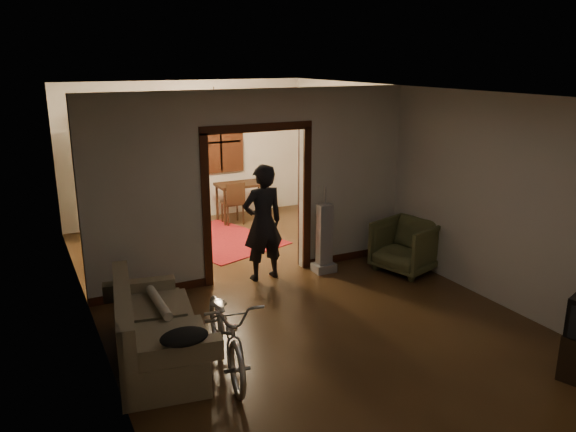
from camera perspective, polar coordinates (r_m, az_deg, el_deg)
floor at (r=8.08m, az=-0.96°, el=-7.69°), size 5.00×8.50×0.01m
ceiling at (r=7.43m, az=-1.06°, el=12.54°), size 5.00×8.50×0.01m
wall_back at (r=11.54m, az=-10.20°, el=6.47°), size 5.00×0.02×2.80m
wall_left at (r=6.97m, az=-19.89°, el=-0.32°), size 0.02×8.50×2.80m
wall_right at (r=8.97m, az=13.59°, el=3.64°), size 0.02×8.50×2.80m
partition_wall at (r=8.30m, az=-3.24°, el=3.10°), size 5.00×0.14×2.80m
door_casing at (r=8.37m, az=-3.21°, el=1.09°), size 1.74×0.20×2.32m
far_window at (r=11.70m, az=-6.87°, el=7.47°), size 0.98×0.06×1.28m
chandelier at (r=9.77m, az=-7.48°, el=10.55°), size 0.24×0.24×0.24m
light_switch at (r=8.73m, az=3.32°, el=2.72°), size 0.08×0.01×0.12m
sofa at (r=6.40m, az=-13.16°, el=-10.47°), size 1.13×2.00×0.87m
rolled_paper at (r=6.64m, az=-12.99°, el=-8.54°), size 0.11×0.85×0.11m
jacket at (r=5.51m, az=-10.50°, el=-11.98°), size 0.46×0.35×0.14m
bicycle at (r=6.10m, az=-6.27°, el=-11.37°), size 0.84×1.77×0.89m
armchair at (r=8.91m, az=11.94°, el=-3.01°), size 1.10×1.08×0.80m
vacuum at (r=8.65m, az=3.71°, el=-2.28°), size 0.35×0.29×1.08m
person at (r=8.28m, az=-2.57°, el=-0.68°), size 0.66×0.45×1.75m
oriental_rug at (r=10.34m, az=-6.98°, el=-2.42°), size 2.24×2.56×0.02m
locker at (r=10.81m, az=-16.62°, el=3.20°), size 1.05×0.67×1.97m
globe at (r=10.66m, az=-17.02°, el=8.21°), size 0.30×0.30×0.30m
desk at (r=11.47m, az=-4.64°, el=1.42°), size 1.10×0.70×0.77m
desk_chair at (r=11.24m, az=-5.67°, el=1.35°), size 0.47×0.47×0.86m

